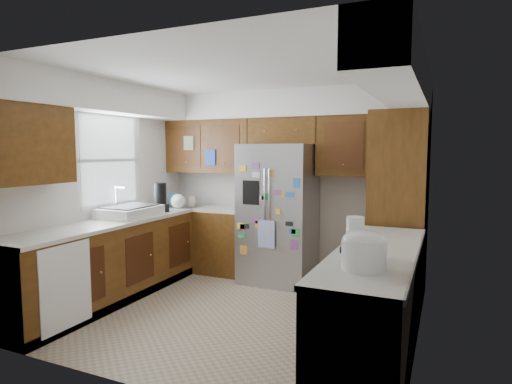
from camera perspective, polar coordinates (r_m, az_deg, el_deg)
floor at (r=4.75m, az=-2.52°, el=-15.69°), size 3.60×3.60×0.00m
room_shell at (r=4.80m, az=-1.78°, el=6.78°), size 3.64×3.24×2.52m
left_counter_run at (r=5.36m, az=-15.68°, el=-8.59°), size 1.36×3.20×0.92m
right_counter_run at (r=3.74m, az=15.63°, el=-14.95°), size 0.63×2.25×0.92m
pantry at (r=5.17m, az=18.50°, el=-1.90°), size 0.60×0.90×2.15m
fridge at (r=5.59m, az=2.99°, el=-2.88°), size 0.90×0.79×1.80m
bridge_cabinet at (r=5.74m, az=3.87°, el=8.10°), size 0.96×0.34×0.35m
fridge_top_items at (r=5.80m, az=2.61°, el=11.03°), size 0.76×0.31×0.27m
sink_assembly at (r=5.39m, az=-16.48°, el=-2.47°), size 0.52×0.70×0.37m
left_counter_clutter at (r=5.92m, az=-11.58°, el=-1.04°), size 0.39×0.90×0.38m
rice_cooker at (r=2.99m, az=14.21°, el=-7.38°), size 0.31×0.30×0.27m
paper_towel at (r=3.36m, az=13.07°, el=-5.74°), size 0.13×0.13×0.30m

